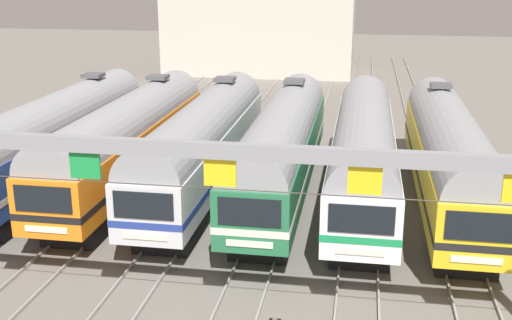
{
  "coord_description": "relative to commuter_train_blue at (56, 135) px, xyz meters",
  "views": [
    {
      "loc": [
        5.71,
        -29.71,
        11.05
      ],
      "look_at": [
        1.19,
        -3.08,
        2.81
      ],
      "focal_mm": 44.81,
      "sensor_mm": 36.0,
      "label": 1
    }
  ],
  "objects": [
    {
      "name": "track_bed",
      "position": [
        9.8,
        17.0,
        -2.61
      ],
      "size": [
        21.1,
        70.0,
        0.15
      ],
      "color": "gray",
      "rests_on": "ground"
    },
    {
      "name": "commuter_train_white",
      "position": [
        15.68,
        -0.0,
        -0.0
      ],
      "size": [
        2.88,
        18.06,
        4.77
      ],
      "color": "white",
      "rests_on": "ground"
    },
    {
      "name": "commuter_train_yellow",
      "position": [
        19.59,
        0.0,
        0.0
      ],
      "size": [
        2.88,
        18.06,
        5.05
      ],
      "color": "gold",
      "rests_on": "ground"
    },
    {
      "name": "maintenance_building",
      "position": [
        4.45,
        38.73,
        1.52
      ],
      "size": [
        19.55,
        10.0,
        8.42
      ],
      "primitive_type": "cube",
      "color": "beige",
      "rests_on": "ground"
    },
    {
      "name": "commuter_train_green",
      "position": [
        11.76,
        0.0,
        0.0
      ],
      "size": [
        2.88,
        18.06,
        5.05
      ],
      "color": "#236B42",
      "rests_on": "ground"
    },
    {
      "name": "commuter_train_blue",
      "position": [
        0.0,
        0.0,
        0.0
      ],
      "size": [
        2.88,
        18.06,
        5.05
      ],
      "color": "#284C9E",
      "rests_on": "ground"
    },
    {
      "name": "commuter_train_silver",
      "position": [
        7.84,
        0.0,
        0.0
      ],
      "size": [
        2.88,
        18.06,
        5.05
      ],
      "color": "silver",
      "rests_on": "ground"
    },
    {
      "name": "commuter_train_orange",
      "position": [
        3.92,
        0.0,
        0.0
      ],
      "size": [
        2.88,
        18.06,
        5.05
      ],
      "color": "orange",
      "rests_on": "ground"
    },
    {
      "name": "catenary_gantry",
      "position": [
        9.8,
        -13.5,
        2.64
      ],
      "size": [
        24.83,
        0.44,
        6.97
      ],
      "color": "gray",
      "rests_on": "ground"
    },
    {
      "name": "ground_plane",
      "position": [
        9.8,
        0.0,
        -2.69
      ],
      "size": [
        160.0,
        160.0,
        0.0
      ],
      "primitive_type": "plane",
      "color": "slate"
    }
  ]
}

